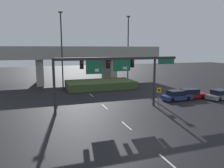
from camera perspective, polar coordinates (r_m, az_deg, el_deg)
ground_plane at (r=17.89m, az=8.97°, el=-14.95°), size 160.00×160.00×0.00m
lane_markings at (r=31.24m, az=-3.86°, el=-4.25°), size 0.14×38.73×0.01m
signal_gantry at (r=25.86m, az=0.82°, el=4.36°), size 15.44×0.44×6.28m
speed_limit_sign at (r=28.02m, az=12.11°, el=-2.60°), size 0.60×0.11×2.51m
highway_light_pole_near at (r=46.60m, az=4.21°, el=9.29°), size 0.70×0.36×13.89m
highway_light_pole_far at (r=40.79m, az=-12.99°, el=8.95°), size 0.70×0.36×13.70m
overpass_bridge at (r=47.86m, az=-9.44°, el=6.95°), size 35.42×9.12×7.69m
grass_embankment at (r=40.94m, az=-3.06°, el=-0.08°), size 12.44×6.66×1.30m
parked_sedan_near_right at (r=32.39m, az=16.49°, el=-2.94°), size 4.29×1.93×1.43m
parked_sedan_mid_right at (r=34.28m, az=19.74°, el=-2.44°), size 4.91×2.31×1.43m
parked_sedan_far_right at (r=35.47m, az=26.41°, el=-2.50°), size 4.81×2.78×1.41m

